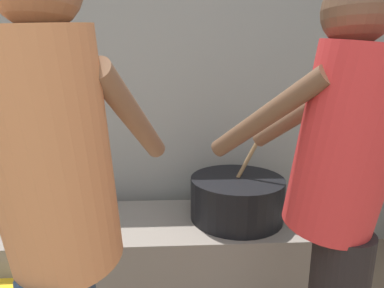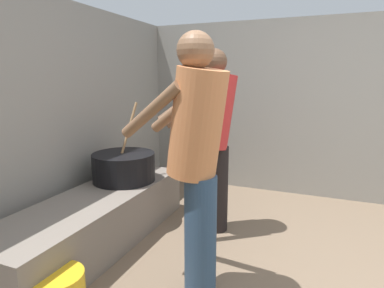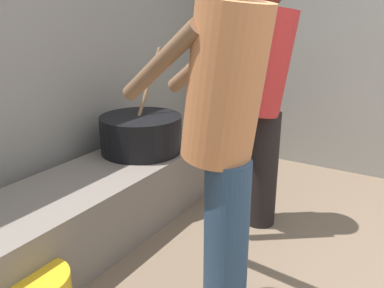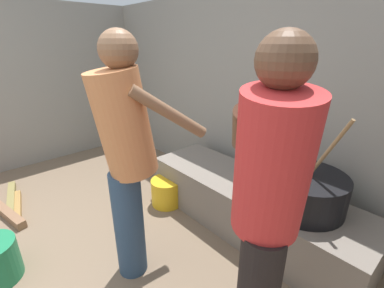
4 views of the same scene
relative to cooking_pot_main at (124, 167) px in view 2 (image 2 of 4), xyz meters
name	(u,v)px [view 2 (image 2 of 4)]	position (x,y,z in m)	size (l,w,h in m)	color
block_enclosure_right	(345,110)	(1.55, -1.88, 0.45)	(0.20, 4.97, 2.01)	gray
hearth_ledge	(96,221)	(-0.44, -0.01, -0.34)	(1.96, 0.60, 0.42)	slate
cooking_pot_main	(124,167)	(0.00, 0.00, 0.00)	(0.57, 0.57, 0.71)	black
cook_in_orange_shirt	(196,152)	(-0.69, -0.99, 0.37)	(0.47, 0.73, 1.61)	navy
cook_in_red_shirt	(214,131)	(0.19, -0.81, 0.36)	(0.66, 0.72, 1.59)	black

